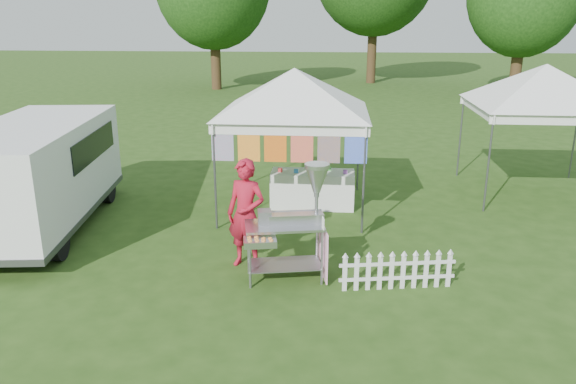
{
  "coord_description": "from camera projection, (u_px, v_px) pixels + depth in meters",
  "views": [
    {
      "loc": [
        0.86,
        -8.12,
        4.0
      ],
      "look_at": [
        0.07,
        1.09,
        1.1
      ],
      "focal_mm": 35.0,
      "sensor_mm": 36.0,
      "label": 1
    }
  ],
  "objects": [
    {
      "name": "canopy_right",
      "position": [
        547.0,
        64.0,
        12.4
      ],
      "size": [
        4.24,
        4.24,
        3.45
      ],
      "color": "#59595E",
      "rests_on": "ground"
    },
    {
      "name": "vendor",
      "position": [
        246.0,
        214.0,
        9.16
      ],
      "size": [
        0.77,
        0.63,
        1.83
      ],
      "primitive_type": "imported",
      "rotation": [
        0.0,
        0.0,
        -0.34
      ],
      "color": "#AA1429",
      "rests_on": "ground"
    },
    {
      "name": "picket_fence",
      "position": [
        397.0,
        272.0,
        8.54
      ],
      "size": [
        1.78,
        0.33,
        0.56
      ],
      "rotation": [
        0.0,
        0.0,
        0.17
      ],
      "color": "white",
      "rests_on": "ground"
    },
    {
      "name": "cargo_van",
      "position": [
        38.0,
        172.0,
        10.91
      ],
      "size": [
        2.57,
        5.16,
        2.06
      ],
      "rotation": [
        0.0,
        0.0,
        0.12
      ],
      "color": "white",
      "rests_on": "ground"
    },
    {
      "name": "canopy_main",
      "position": [
        294.0,
        68.0,
        11.42
      ],
      "size": [
        4.24,
        4.24,
        3.45
      ],
      "color": "#59595E",
      "rests_on": "ground"
    },
    {
      "name": "display_table",
      "position": [
        312.0,
        189.0,
        12.24
      ],
      "size": [
        1.8,
        0.7,
        0.79
      ],
      "primitive_type": "cube",
      "color": "white",
      "rests_on": "ground"
    },
    {
      "name": "ground",
      "position": [
        278.0,
        278.0,
        8.99
      ],
      "size": [
        120.0,
        120.0,
        0.0
      ],
      "primitive_type": "plane",
      "color": "#254413",
      "rests_on": "ground"
    },
    {
      "name": "donut_cart",
      "position": [
        297.0,
        214.0,
        8.63
      ],
      "size": [
        1.36,
        1.14,
        1.87
      ],
      "rotation": [
        0.0,
        0.0,
        0.19
      ],
      "color": "gray",
      "rests_on": "ground"
    }
  ]
}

